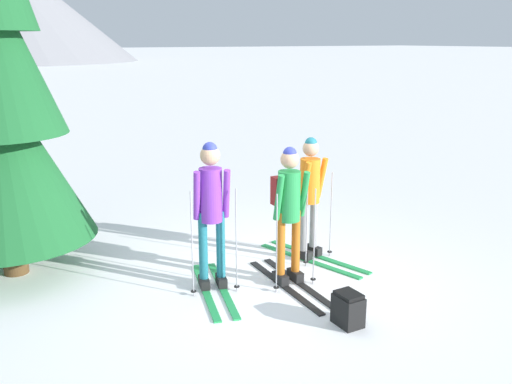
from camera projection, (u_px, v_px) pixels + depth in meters
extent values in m
plane|color=white|center=(261.00, 279.00, 7.36)|extent=(400.00, 400.00, 0.00)
cube|color=green|center=(223.00, 289.00, 7.04)|extent=(0.55, 1.62, 0.02)
cube|color=green|center=(206.00, 291.00, 6.99)|extent=(0.55, 1.62, 0.02)
cube|color=black|center=(221.00, 281.00, 7.11)|extent=(0.18, 0.28, 0.12)
cylinder|color=#1E6B7A|center=(221.00, 245.00, 6.99)|extent=(0.11, 0.11, 0.88)
cube|color=black|center=(204.00, 282.00, 7.06)|extent=(0.18, 0.28, 0.12)
cylinder|color=#1E6B7A|center=(203.00, 246.00, 6.93)|extent=(0.11, 0.11, 0.88)
cylinder|color=purple|center=(211.00, 195.00, 6.79)|extent=(0.28, 0.28, 0.66)
sphere|color=tan|center=(210.00, 155.00, 6.66)|extent=(0.24, 0.24, 0.24)
sphere|color=#2D389E|center=(210.00, 150.00, 6.64)|extent=(0.18, 0.18, 0.18)
cylinder|color=purple|center=(226.00, 194.00, 6.77)|extent=(0.13, 0.22, 0.63)
cylinder|color=purple|center=(197.00, 196.00, 6.68)|extent=(0.13, 0.22, 0.63)
cylinder|color=#A5A5AD|center=(236.00, 241.00, 6.83)|extent=(0.02, 0.02, 1.32)
cylinder|color=black|center=(237.00, 287.00, 6.99)|extent=(0.07, 0.07, 0.01)
cylinder|color=#A5A5AD|center=(192.00, 245.00, 6.70)|extent=(0.02, 0.02, 1.32)
cylinder|color=black|center=(194.00, 291.00, 6.86)|extent=(0.07, 0.07, 0.01)
cube|color=#99661E|center=(208.00, 189.00, 6.94)|extent=(0.29, 0.23, 0.36)
cube|color=black|center=(299.00, 283.00, 7.21)|extent=(0.20, 1.75, 0.02)
cube|color=black|center=(284.00, 286.00, 7.12)|extent=(0.20, 1.75, 0.02)
cube|color=black|center=(295.00, 275.00, 7.28)|extent=(0.13, 0.27, 0.12)
cylinder|color=#B76019|center=(296.00, 241.00, 7.16)|extent=(0.11, 0.11, 0.84)
cube|color=black|center=(280.00, 278.00, 7.19)|extent=(0.13, 0.27, 0.12)
cylinder|color=#B76019|center=(281.00, 244.00, 7.06)|extent=(0.11, 0.11, 0.84)
cylinder|color=#238C42|center=(289.00, 196.00, 6.95)|extent=(0.28, 0.28, 0.63)
sphere|color=tan|center=(290.00, 159.00, 6.83)|extent=(0.23, 0.23, 0.23)
sphere|color=#2D389E|center=(290.00, 154.00, 6.81)|extent=(0.17, 0.17, 0.17)
cylinder|color=#238C42|center=(304.00, 194.00, 6.97)|extent=(0.09, 0.21, 0.60)
cylinder|color=#238C42|center=(279.00, 198.00, 6.82)|extent=(0.09, 0.21, 0.60)
cylinder|color=#A5A5AD|center=(314.00, 237.00, 7.05)|extent=(0.02, 0.02, 1.26)
cylinder|color=black|center=(313.00, 279.00, 7.20)|extent=(0.07, 0.07, 0.01)
cylinder|color=#A5A5AD|center=(277.00, 244.00, 6.82)|extent=(0.02, 0.02, 1.26)
cylinder|color=black|center=(276.00, 287.00, 6.97)|extent=(0.07, 0.07, 0.01)
cube|color=maroon|center=(282.00, 190.00, 7.09)|extent=(0.27, 0.18, 0.36)
cube|color=green|center=(318.00, 256.00, 8.09)|extent=(0.54, 1.74, 0.02)
cube|color=green|center=(309.00, 261.00, 7.94)|extent=(0.54, 1.74, 0.02)
cube|color=black|center=(313.00, 250.00, 8.14)|extent=(0.17, 0.28, 0.12)
cylinder|color=gray|center=(314.00, 220.00, 8.02)|extent=(0.11, 0.11, 0.83)
cube|color=black|center=(303.00, 254.00, 7.99)|extent=(0.17, 0.28, 0.12)
cylinder|color=gray|center=(304.00, 224.00, 7.87)|extent=(0.11, 0.11, 0.83)
cylinder|color=orange|center=(310.00, 181.00, 7.79)|extent=(0.28, 0.28, 0.62)
sphere|color=tan|center=(311.00, 148.00, 7.67)|extent=(0.22, 0.22, 0.22)
sphere|color=#1E6B7A|center=(311.00, 143.00, 7.65)|extent=(0.17, 0.17, 0.17)
cylinder|color=orange|center=(321.00, 178.00, 7.87)|extent=(0.13, 0.21, 0.59)
cylinder|color=orange|center=(305.00, 182.00, 7.62)|extent=(0.13, 0.21, 0.59)
cylinder|color=#A5A5AD|center=(331.00, 215.00, 7.99)|extent=(0.02, 0.02, 1.24)
cylinder|color=black|center=(330.00, 252.00, 8.13)|extent=(0.07, 0.07, 0.01)
cylinder|color=#A5A5AD|center=(307.00, 223.00, 7.62)|extent=(0.02, 0.02, 1.24)
cylinder|color=black|center=(306.00, 262.00, 7.76)|extent=(0.07, 0.07, 0.01)
cylinder|color=#51381E|center=(13.00, 237.00, 7.42)|extent=(0.32, 0.32, 1.02)
cone|color=#195628|center=(3.00, 156.00, 7.13)|extent=(2.19, 2.19, 2.16)
cube|color=black|center=(348.00, 310.00, 6.14)|extent=(0.25, 0.33, 0.34)
cube|color=black|center=(349.00, 295.00, 6.09)|extent=(0.22, 0.28, 0.04)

